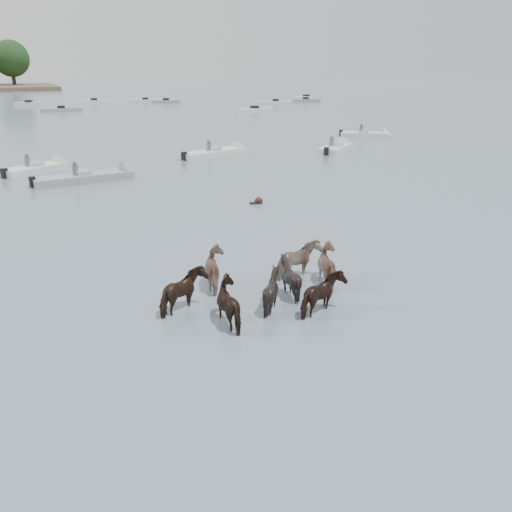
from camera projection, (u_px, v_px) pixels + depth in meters
name	position (u px, v px, depth m)	size (l,w,h in m)	color
ground	(306.00, 326.00, 15.34)	(400.00, 400.00, 0.00)	slate
pony_herd	(269.00, 282.00, 17.04)	(6.89, 4.75, 1.47)	black
swimming_pony	(258.00, 202.00, 28.47)	(0.72, 0.44, 0.44)	black
motorboat_a	(45.00, 168.00, 36.79)	(5.06, 3.90, 1.92)	silver
motorboat_b	(96.00, 177.00, 33.94)	(6.66, 2.30, 1.92)	gray
motorboat_c	(222.00, 152.00, 43.00)	(6.39, 3.37, 1.92)	silver
motorboat_d	(338.00, 147.00, 45.30)	(4.87, 4.29, 1.92)	silver
motorboat_e	(372.00, 135.00, 52.95)	(4.98, 4.24, 1.92)	silver
distant_flotilla	(50.00, 108.00, 81.82)	(102.35, 30.01, 0.93)	silver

